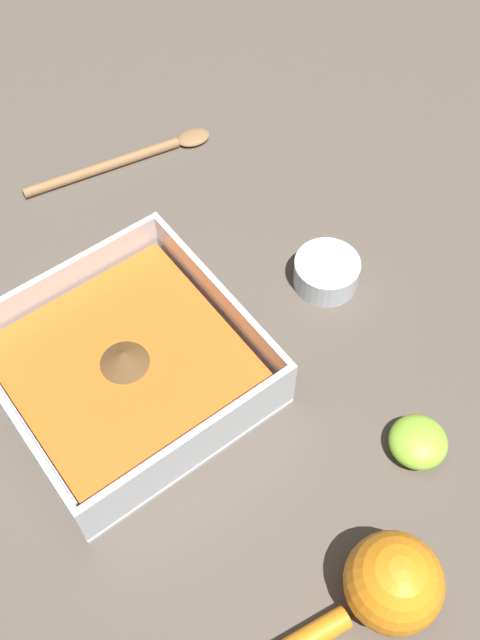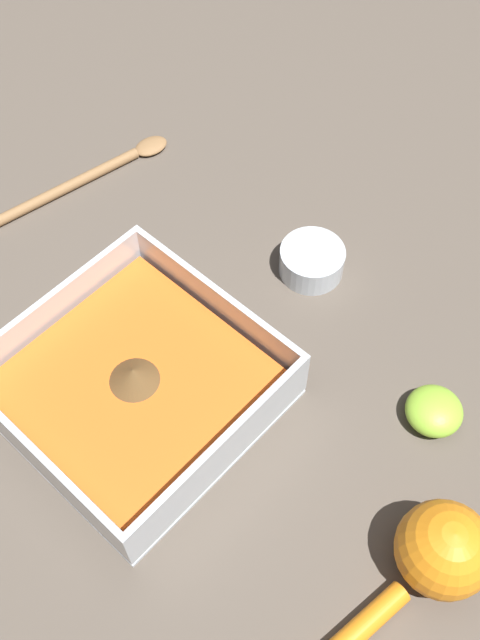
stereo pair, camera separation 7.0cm
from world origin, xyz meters
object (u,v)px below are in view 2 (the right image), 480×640
Objects in this scene: square_dish at (137,388)px; lemon_squeezer at (435,558)px; lemon_half at (434,411)px; spice_bowl at (312,261)px; wooden_spoon at (92,175)px.

square_dish is 1.05× the size of lemon_squeezer.
lemon_half is at bearing -51.70° from square_dish.
lemon_half is (0.12, 0.08, -0.02)m from lemon_squeezer.
spice_bowl is 0.20m from lemon_half.
lemon_squeezer is 0.93× the size of wooden_spoon.
lemon_half is at bearing 41.48° from lemon_squeezer.
spice_bowl reaches higher than lemon_half.
square_dish is 0.29m from wooden_spoon.
lemon_half reaches higher than wooden_spoon.
lemon_squeezer reaches higher than wooden_spoon.
spice_bowl is 0.32m from lemon_squeezer.
square_dish is 0.97× the size of wooden_spoon.
lemon_squeezer reaches higher than lemon_half.
square_dish is 0.27m from lemon_half.
lemon_squeezer is at bearing -147.29° from lemon_half.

